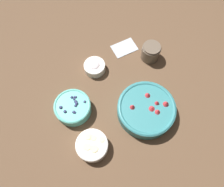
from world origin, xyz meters
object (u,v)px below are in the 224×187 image
(bowl_blueberries, at_px, (73,107))
(bowl_cream, at_px, (95,67))
(bowl_bananas, at_px, (92,145))
(bowl_strawberries, at_px, (146,109))
(jar_chocolate, at_px, (151,52))

(bowl_blueberries, relative_size, bowl_cream, 1.56)
(bowl_blueberries, height_order, bowl_cream, bowl_blueberries)
(bowl_blueberries, xyz_separation_m, bowl_bananas, (-0.00, -0.20, -0.00))
(bowl_strawberries, relative_size, bowl_bananas, 1.91)
(bowl_bananas, bearing_deg, bowl_cream, 61.23)
(bowl_strawberries, bearing_deg, bowl_bananas, -175.22)
(bowl_strawberries, distance_m, bowl_blueberries, 0.34)
(bowl_strawberries, relative_size, jar_chocolate, 2.76)
(bowl_blueberries, xyz_separation_m, jar_chocolate, (0.49, 0.08, 0.01))
(bowl_blueberries, bearing_deg, bowl_strawberries, -31.01)
(bowl_blueberries, relative_size, jar_chocolate, 1.75)
(bowl_strawberries, distance_m, jar_chocolate, 0.32)
(bowl_strawberries, bearing_deg, bowl_cream, 107.20)
(bowl_strawberries, bearing_deg, jar_chocolate, 53.13)
(bowl_strawberries, relative_size, bowl_blueberries, 1.58)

